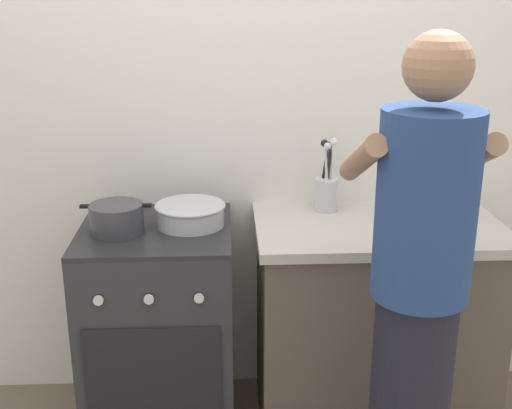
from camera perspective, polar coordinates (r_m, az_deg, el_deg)
The scene contains 8 objects.
back_wall at distance 2.89m, azimuth 2.63°, elevation 7.15°, with size 3.20×0.10×2.50m.
countertop at distance 2.88m, azimuth 10.10°, elevation -10.04°, with size 1.00×0.60×0.90m.
stove_range at distance 2.83m, azimuth -8.28°, elevation -10.58°, with size 0.60×0.62×0.90m.
pot at distance 2.60m, azimuth -11.96°, elevation -1.20°, with size 0.27×0.21×0.12m.
mixing_bowl at distance 2.64m, azimuth -5.70°, elevation -0.79°, with size 0.28×0.28×0.09m.
utensil_crock at distance 2.80m, azimuth 6.11°, elevation 1.49°, with size 0.10×0.10×0.32m.
oil_bottle at distance 2.75m, azimuth 14.35°, elevation 0.87°, with size 0.07×0.07×0.26m.
person at distance 2.15m, azimuth 13.76°, elevation -8.48°, with size 0.41×0.50×1.70m.
Camera 1 is at (-0.07, -2.32, 1.81)m, focal length 46.26 mm.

